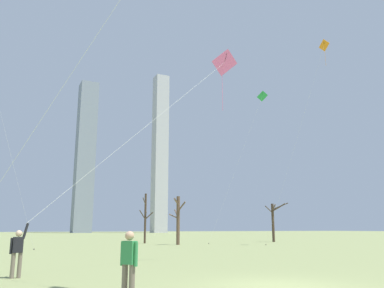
{
  "coord_description": "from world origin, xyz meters",
  "views": [
    {
      "loc": [
        -7.59,
        -10.0,
        1.69
      ],
      "look_at": [
        0.0,
        6.0,
        5.46
      ],
      "focal_mm": 37.08,
      "sensor_mm": 36.0,
      "label": 1
    }
  ],
  "objects_px": {
    "kite_flyer_far_back_pink": "(89,185)",
    "distant_kite_drifting_left_green": "(259,105)",
    "bare_tree_right_of_center": "(178,219)",
    "bare_tree_far_right_edge": "(274,220)",
    "bare_tree_left_of_center": "(145,217)",
    "kite_flyer_midfield_left_yellow": "(3,192)",
    "bystander_strolling_midfield": "(129,262)",
    "distant_kite_drifting_right_orange": "(320,58)"
  },
  "relations": [
    {
      "from": "kite_flyer_far_back_pink",
      "to": "distant_kite_drifting_left_green",
      "type": "distance_m",
      "value": 33.6
    },
    {
      "from": "bare_tree_right_of_center",
      "to": "bare_tree_far_right_edge",
      "type": "height_order",
      "value": "bare_tree_right_of_center"
    },
    {
      "from": "bare_tree_far_right_edge",
      "to": "bare_tree_right_of_center",
      "type": "bearing_deg",
      "value": -168.69
    },
    {
      "from": "bare_tree_left_of_center",
      "to": "bare_tree_right_of_center",
      "type": "bearing_deg",
      "value": -70.52
    },
    {
      "from": "kite_flyer_far_back_pink",
      "to": "kite_flyer_midfield_left_yellow",
      "type": "xyz_separation_m",
      "value": [
        -3.1,
        1.37,
        -0.26
      ]
    },
    {
      "from": "kite_flyer_far_back_pink",
      "to": "bare_tree_left_of_center",
      "type": "distance_m",
      "value": 30.63
    },
    {
      "from": "bystander_strolling_midfield",
      "to": "bare_tree_left_of_center",
      "type": "height_order",
      "value": "bare_tree_left_of_center"
    },
    {
      "from": "bystander_strolling_midfield",
      "to": "bare_tree_right_of_center",
      "type": "relative_size",
      "value": 0.32
    },
    {
      "from": "distant_kite_drifting_left_green",
      "to": "bare_tree_far_right_edge",
      "type": "distance_m",
      "value": 14.99
    },
    {
      "from": "kite_flyer_midfield_left_yellow",
      "to": "bare_tree_left_of_center",
      "type": "xyz_separation_m",
      "value": [
        15.05,
        26.83,
        -0.16
      ]
    },
    {
      "from": "bare_tree_left_of_center",
      "to": "bare_tree_far_right_edge",
      "type": "xyz_separation_m",
      "value": [
        16.39,
        -2.33,
        -0.17
      ]
    },
    {
      "from": "distant_kite_drifting_right_orange",
      "to": "bare_tree_far_right_edge",
      "type": "height_order",
      "value": "distant_kite_drifting_right_orange"
    },
    {
      "from": "distant_kite_drifting_right_orange",
      "to": "bare_tree_left_of_center",
      "type": "height_order",
      "value": "distant_kite_drifting_right_orange"
    },
    {
      "from": "bystander_strolling_midfield",
      "to": "bare_tree_left_of_center",
      "type": "distance_m",
      "value": 36.92
    },
    {
      "from": "bare_tree_far_right_edge",
      "to": "bystander_strolling_midfield",
      "type": "bearing_deg",
      "value": -131.36
    },
    {
      "from": "bare_tree_left_of_center",
      "to": "bare_tree_far_right_edge",
      "type": "relative_size",
      "value": 1.16
    },
    {
      "from": "bare_tree_left_of_center",
      "to": "distant_kite_drifting_right_orange",
      "type": "bearing_deg",
      "value": -47.33
    },
    {
      "from": "kite_flyer_midfield_left_yellow",
      "to": "bare_tree_left_of_center",
      "type": "distance_m",
      "value": 30.76
    },
    {
      "from": "kite_flyer_midfield_left_yellow",
      "to": "bystander_strolling_midfield",
      "type": "height_order",
      "value": "kite_flyer_midfield_left_yellow"
    },
    {
      "from": "distant_kite_drifting_right_orange",
      "to": "bare_tree_right_of_center",
      "type": "height_order",
      "value": "distant_kite_drifting_right_orange"
    },
    {
      "from": "kite_flyer_far_back_pink",
      "to": "bare_tree_right_of_center",
      "type": "bearing_deg",
      "value": 58.98
    },
    {
      "from": "distant_kite_drifting_left_green",
      "to": "bare_tree_right_of_center",
      "type": "distance_m",
      "value": 16.35
    },
    {
      "from": "bare_tree_left_of_center",
      "to": "bare_tree_right_of_center",
      "type": "xyz_separation_m",
      "value": [
        1.85,
        -5.24,
        -0.25
      ]
    },
    {
      "from": "distant_kite_drifting_right_orange",
      "to": "kite_flyer_far_back_pink",
      "type": "bearing_deg",
      "value": -152.85
    },
    {
      "from": "kite_flyer_far_back_pink",
      "to": "kite_flyer_midfield_left_yellow",
      "type": "distance_m",
      "value": 3.4
    },
    {
      "from": "kite_flyer_midfield_left_yellow",
      "to": "bare_tree_far_right_edge",
      "type": "distance_m",
      "value": 39.86
    },
    {
      "from": "bare_tree_right_of_center",
      "to": "bare_tree_far_right_edge",
      "type": "xyz_separation_m",
      "value": [
        14.54,
        2.91,
        0.08
      ]
    },
    {
      "from": "kite_flyer_midfield_left_yellow",
      "to": "bare_tree_right_of_center",
      "type": "height_order",
      "value": "kite_flyer_midfield_left_yellow"
    },
    {
      "from": "kite_flyer_far_back_pink",
      "to": "distant_kite_drifting_right_orange",
      "type": "xyz_separation_m",
      "value": [
        25.76,
        13.21,
        15.79
      ]
    },
    {
      "from": "distant_kite_drifting_left_green",
      "to": "bare_tree_left_of_center",
      "type": "distance_m",
      "value": 18.68
    },
    {
      "from": "bystander_strolling_midfield",
      "to": "distant_kite_drifting_right_orange",
      "type": "bearing_deg",
      "value": 37.3
    },
    {
      "from": "kite_flyer_midfield_left_yellow",
      "to": "distant_kite_drifting_left_green",
      "type": "height_order",
      "value": "distant_kite_drifting_left_green"
    },
    {
      "from": "kite_flyer_midfield_left_yellow",
      "to": "bystander_strolling_midfield",
      "type": "distance_m",
      "value": 8.74
    },
    {
      "from": "bystander_strolling_midfield",
      "to": "bare_tree_right_of_center",
      "type": "distance_m",
      "value": 32.77
    },
    {
      "from": "bare_tree_right_of_center",
      "to": "bystander_strolling_midfield",
      "type": "bearing_deg",
      "value": -115.42
    },
    {
      "from": "kite_flyer_midfield_left_yellow",
      "to": "bare_tree_left_of_center",
      "type": "height_order",
      "value": "kite_flyer_midfield_left_yellow"
    },
    {
      "from": "kite_flyer_midfield_left_yellow",
      "to": "bare_tree_far_right_edge",
      "type": "relative_size",
      "value": 3.16
    },
    {
      "from": "bare_tree_far_right_edge",
      "to": "kite_flyer_far_back_pink",
      "type": "bearing_deg",
      "value": -137.61
    },
    {
      "from": "bare_tree_left_of_center",
      "to": "kite_flyer_far_back_pink",
      "type": "bearing_deg",
      "value": -112.97
    },
    {
      "from": "bare_tree_right_of_center",
      "to": "distant_kite_drifting_right_orange",
      "type": "bearing_deg",
      "value": -39.18
    },
    {
      "from": "distant_kite_drifting_left_green",
      "to": "bare_tree_far_right_edge",
      "type": "relative_size",
      "value": 3.62
    },
    {
      "from": "distant_kite_drifting_left_green",
      "to": "kite_flyer_midfield_left_yellow",
      "type": "bearing_deg",
      "value": -143.49
    }
  ]
}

